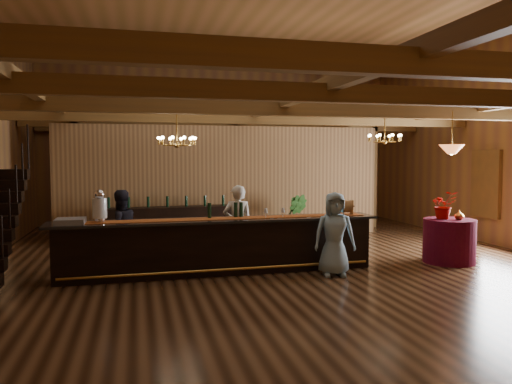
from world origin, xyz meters
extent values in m
plane|color=brown|center=(0.00, 0.00, 0.00)|extent=(14.00, 14.00, 0.00)
cube|color=olive|center=(0.00, 7.00, 2.75)|extent=(12.00, 0.10, 5.50)
cube|color=brown|center=(0.00, -5.50, 3.20)|extent=(11.90, 0.20, 0.28)
cube|color=brown|center=(0.00, -3.00, 3.20)|extent=(11.90, 0.20, 0.28)
cube|color=brown|center=(0.00, -0.50, 3.20)|extent=(11.90, 0.20, 0.28)
cube|color=brown|center=(0.00, 2.00, 3.20)|extent=(11.90, 0.20, 0.28)
cube|color=brown|center=(0.00, 4.50, 3.20)|extent=(11.90, 0.20, 0.28)
cube|color=brown|center=(0.00, 6.80, 3.20)|extent=(11.90, 0.20, 0.28)
cube|color=brown|center=(-4.50, 0.00, 3.34)|extent=(0.18, 13.90, 0.22)
cube|color=brown|center=(0.00, 0.00, 3.34)|extent=(0.18, 13.90, 0.22)
cube|color=brown|center=(4.50, 0.00, 3.34)|extent=(0.18, 13.90, 0.22)
cube|color=brown|center=(-4.50, 4.50, 1.60)|extent=(0.20, 0.20, 3.20)
cube|color=brown|center=(4.50, 4.50, 1.60)|extent=(0.20, 0.20, 3.20)
cube|color=olive|center=(-0.50, 3.50, 1.55)|extent=(9.00, 0.18, 3.10)
cube|color=white|center=(5.95, 1.00, 1.55)|extent=(0.12, 1.05, 1.75)
cube|color=black|center=(-5.45, 0.52, 1.90)|extent=(1.00, 0.28, 0.20)
cube|color=black|center=(1.00, 5.50, 0.55)|extent=(1.20, 0.60, 1.10)
cube|color=brown|center=(-2.00, 5.50, 0.50)|extent=(1.00, 0.60, 1.00)
cube|color=black|center=(-1.33, -0.73, 0.50)|extent=(6.03, 0.79, 1.00)
cube|color=black|center=(-1.33, -0.73, 1.03)|extent=(6.33, 0.93, 0.05)
cube|color=maroon|center=(-1.33, -0.73, 1.06)|extent=(5.92, 0.54, 0.01)
cylinder|color=gold|center=(-1.33, -1.13, 0.15)|extent=(5.82, 0.19, 0.05)
cylinder|color=silver|center=(-3.53, -0.73, 1.09)|extent=(0.18, 0.18, 0.08)
cylinder|color=silver|center=(-3.53, -0.73, 1.31)|extent=(0.26, 0.26, 0.36)
sphere|color=silver|center=(-3.53, -0.73, 1.56)|extent=(0.18, 0.18, 0.18)
cube|color=gray|center=(-4.02, -0.84, 1.10)|extent=(0.50, 0.50, 0.10)
cube|color=brown|center=(1.13, -0.72, 1.20)|extent=(0.06, 0.06, 0.30)
cube|color=brown|center=(1.41, -0.72, 1.20)|extent=(0.06, 0.06, 0.30)
cylinder|color=brown|center=(1.27, -0.72, 1.23)|extent=(0.24, 0.24, 0.24)
cylinder|color=black|center=(-1.51, -0.61, 1.20)|extent=(0.07, 0.07, 0.30)
cylinder|color=black|center=(-0.98, -0.60, 1.20)|extent=(0.07, 0.07, 0.30)
cylinder|color=black|center=(-0.88, -0.60, 1.20)|extent=(0.07, 0.07, 0.30)
cube|color=black|center=(-2.09, 2.99, 0.47)|extent=(3.38, 0.73, 0.94)
cylinder|color=#49021A|center=(3.57, -0.92, 0.46)|extent=(1.07, 1.07, 0.93)
cylinder|color=gold|center=(-2.03, 0.47, 2.84)|extent=(0.02, 0.02, 0.71)
sphere|color=gold|center=(-2.03, 0.47, 2.49)|extent=(0.12, 0.12, 0.12)
torus|color=gold|center=(-2.03, 0.47, 2.59)|extent=(0.80, 0.80, 0.04)
cylinder|color=gold|center=(2.94, 0.81, 2.90)|extent=(0.02, 0.02, 0.60)
sphere|color=gold|center=(2.94, 0.81, 2.60)|extent=(0.12, 0.12, 0.12)
torus|color=gold|center=(2.94, 0.81, 2.70)|extent=(0.80, 0.80, 0.04)
cylinder|color=gold|center=(3.57, -0.92, 2.80)|extent=(0.02, 0.02, 0.80)
cone|color=orange|center=(3.57, -0.92, 2.40)|extent=(0.52, 0.52, 0.20)
imported|color=silver|center=(-0.83, -0.05, 0.83)|extent=(0.66, 0.48, 1.66)
imported|color=black|center=(-3.21, 0.13, 0.79)|extent=(0.95, 0.87, 1.59)
imported|color=#8EB6CB|center=(0.75, -1.44, 0.79)|extent=(0.86, 0.64, 1.58)
imported|color=#234E18|center=(1.31, 2.76, 0.62)|extent=(0.81, 0.73, 1.23)
imported|color=#B00A03|center=(3.46, -0.85, 1.22)|extent=(0.57, 0.51, 0.59)
imported|color=gold|center=(3.70, -1.05, 1.09)|extent=(0.21, 0.21, 0.32)
camera|label=1|loc=(-2.87, -10.15, 2.24)|focal=35.00mm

